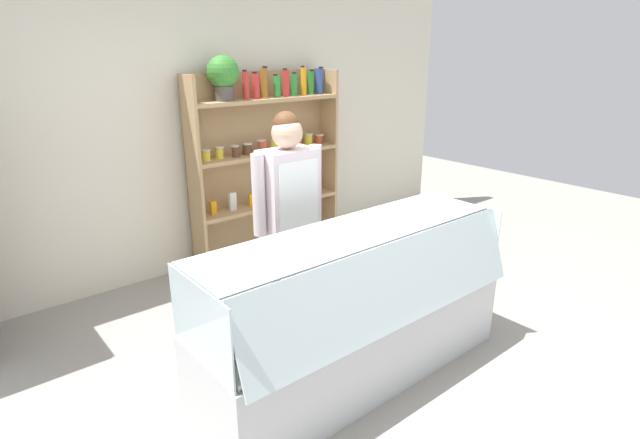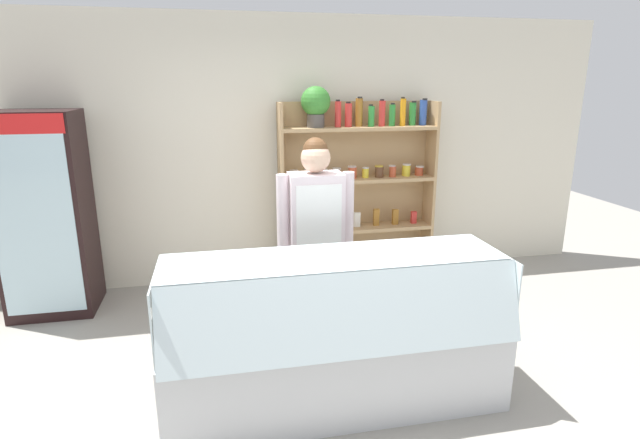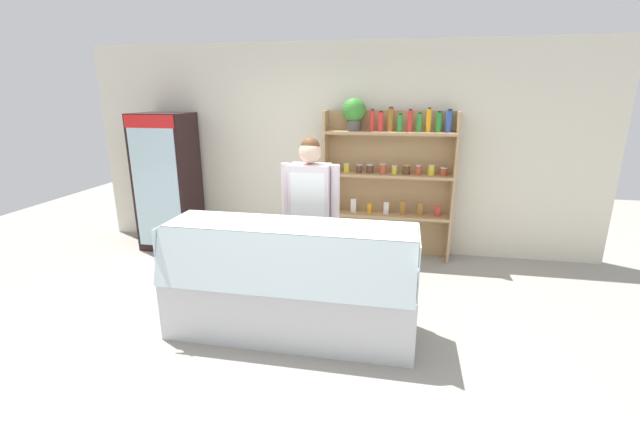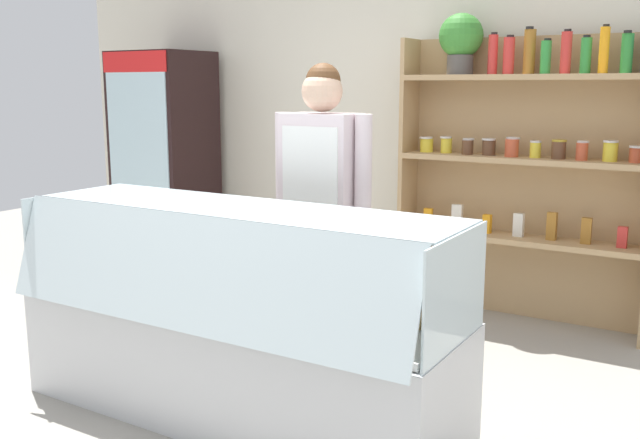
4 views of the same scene
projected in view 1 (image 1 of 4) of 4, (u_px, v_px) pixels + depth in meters
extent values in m
plane|color=gray|center=(351.00, 366.00, 3.43)|extent=(12.00, 12.00, 0.00)
cube|color=silver|center=(188.00, 130.00, 4.64)|extent=(6.80, 0.10, 2.70)
cube|color=tan|center=(260.00, 166.00, 5.10)|extent=(1.62, 0.02, 1.86)
cube|color=tan|center=(195.00, 181.00, 4.52)|extent=(0.03, 0.28, 1.86)
cube|color=tan|center=(328.00, 158.00, 5.48)|extent=(0.03, 0.28, 1.86)
cube|color=tan|center=(269.00, 204.00, 5.12)|extent=(1.56, 0.28, 0.04)
cube|color=tan|center=(267.00, 154.00, 4.95)|extent=(1.56, 0.28, 0.04)
cube|color=tan|center=(265.00, 100.00, 4.78)|extent=(1.56, 0.28, 0.04)
cylinder|color=#4C4742|center=(224.00, 94.00, 4.49)|extent=(0.17, 0.17, 0.13)
sphere|color=#36802D|center=(223.00, 72.00, 4.43)|extent=(0.29, 0.29, 0.29)
cylinder|color=red|center=(246.00, 86.00, 4.59)|extent=(0.06, 0.06, 0.25)
cylinder|color=black|center=(244.00, 71.00, 4.56)|extent=(0.04, 0.04, 0.02)
cylinder|color=red|center=(256.00, 86.00, 4.66)|extent=(0.07, 0.07, 0.23)
cylinder|color=black|center=(254.00, 73.00, 4.63)|extent=(0.05, 0.05, 0.02)
cylinder|color=#9E6623|center=(264.00, 83.00, 4.75)|extent=(0.07, 0.07, 0.27)
cylinder|color=black|center=(265.00, 67.00, 4.68)|extent=(0.05, 0.05, 0.02)
cylinder|color=#2D8C38|center=(277.00, 87.00, 4.79)|extent=(0.06, 0.06, 0.20)
cylinder|color=black|center=(275.00, 75.00, 4.78)|extent=(0.04, 0.04, 0.02)
cylinder|color=red|center=(286.00, 83.00, 4.87)|extent=(0.06, 0.06, 0.25)
cylinder|color=black|center=(285.00, 69.00, 4.83)|extent=(0.04, 0.04, 0.02)
cylinder|color=#2D8C38|center=(294.00, 85.00, 4.95)|extent=(0.06, 0.06, 0.21)
cylinder|color=black|center=(294.00, 73.00, 4.91)|extent=(0.04, 0.04, 0.02)
cylinder|color=orange|center=(304.00, 81.00, 4.99)|extent=(0.06, 0.06, 0.27)
cylinder|color=black|center=(303.00, 67.00, 4.96)|extent=(0.04, 0.04, 0.02)
cylinder|color=#2D8C38|center=(310.00, 83.00, 5.10)|extent=(0.07, 0.07, 0.23)
cylinder|color=black|center=(312.00, 70.00, 5.04)|extent=(0.04, 0.04, 0.02)
cylinder|color=#3356B2|center=(319.00, 81.00, 5.17)|extent=(0.08, 0.08, 0.25)
cylinder|color=black|center=(321.00, 68.00, 5.10)|extent=(0.05, 0.05, 0.02)
cylinder|color=yellow|center=(205.00, 156.00, 4.54)|extent=(0.09, 0.09, 0.09)
cylinder|color=silver|center=(206.00, 150.00, 4.51)|extent=(0.09, 0.09, 0.01)
cylinder|color=yellow|center=(219.00, 153.00, 4.62)|extent=(0.08, 0.08, 0.10)
cylinder|color=silver|center=(220.00, 147.00, 4.59)|extent=(0.08, 0.08, 0.01)
cylinder|color=brown|center=(236.00, 152.00, 4.70)|extent=(0.08, 0.08, 0.09)
cylinder|color=silver|center=(235.00, 146.00, 4.69)|extent=(0.08, 0.08, 0.01)
cylinder|color=brown|center=(247.00, 149.00, 4.80)|extent=(0.09, 0.09, 0.10)
cylinder|color=silver|center=(247.00, 144.00, 4.77)|extent=(0.09, 0.09, 0.01)
cylinder|color=#BF4C2D|center=(263.00, 147.00, 4.87)|extent=(0.09, 0.09, 0.11)
cylinder|color=silver|center=(261.00, 140.00, 4.87)|extent=(0.09, 0.09, 0.01)
cylinder|color=yellow|center=(274.00, 146.00, 4.98)|extent=(0.07, 0.07, 0.10)
cylinder|color=silver|center=(274.00, 141.00, 4.96)|extent=(0.07, 0.07, 0.01)
cylinder|color=brown|center=(286.00, 144.00, 5.06)|extent=(0.09, 0.09, 0.11)
cylinder|color=gold|center=(285.00, 138.00, 5.04)|extent=(0.09, 0.09, 0.01)
cylinder|color=#BF4C2D|center=(298.00, 142.00, 5.13)|extent=(0.07, 0.07, 0.11)
cylinder|color=silver|center=(297.00, 136.00, 5.13)|extent=(0.07, 0.07, 0.01)
cylinder|color=yellow|center=(308.00, 140.00, 5.25)|extent=(0.09, 0.09, 0.12)
cylinder|color=silver|center=(309.00, 134.00, 5.22)|extent=(0.09, 0.09, 0.01)
cylinder|color=#BF4C2D|center=(319.00, 140.00, 5.35)|extent=(0.09, 0.09, 0.09)
cylinder|color=silver|center=(320.00, 135.00, 5.32)|extent=(0.09, 0.09, 0.01)
cube|color=orange|center=(213.00, 208.00, 4.71)|extent=(0.06, 0.05, 0.13)
cube|color=silver|center=(232.00, 201.00, 4.83)|extent=(0.07, 0.04, 0.18)
cube|color=orange|center=(251.00, 200.00, 4.97)|extent=(0.06, 0.04, 0.13)
cube|color=silver|center=(269.00, 195.00, 5.09)|extent=(0.07, 0.04, 0.15)
cube|color=#9E6623|center=(286.00, 190.00, 5.21)|extent=(0.06, 0.04, 0.18)
cube|color=#9E6623|center=(302.00, 187.00, 5.34)|extent=(0.06, 0.04, 0.16)
cube|color=red|center=(317.00, 186.00, 5.47)|extent=(0.06, 0.04, 0.13)
cube|color=silver|center=(355.00, 337.00, 3.27)|extent=(2.16, 0.68, 0.55)
cube|color=white|center=(356.00, 297.00, 3.17)|extent=(2.10, 0.62, 0.03)
cube|color=silver|center=(395.00, 285.00, 2.87)|extent=(2.12, 0.16, 0.47)
cube|color=silver|center=(352.00, 232.00, 3.07)|extent=(2.12, 0.52, 0.01)
cube|color=silver|center=(200.00, 325.00, 2.46)|extent=(0.01, 0.64, 0.45)
cube|color=silver|center=(460.00, 230.00, 3.75)|extent=(0.01, 0.64, 0.45)
cube|color=beige|center=(232.00, 332.00, 2.71)|extent=(0.16, 0.14, 0.04)
cube|color=white|center=(253.00, 349.00, 2.56)|extent=(0.05, 0.03, 0.02)
cube|color=tan|center=(283.00, 312.00, 2.91)|extent=(0.16, 0.11, 0.05)
cube|color=white|center=(305.00, 326.00, 2.76)|extent=(0.05, 0.03, 0.02)
cube|color=tan|center=(328.00, 294.00, 3.12)|extent=(0.17, 0.15, 0.06)
cube|color=white|center=(350.00, 307.00, 2.97)|extent=(0.05, 0.03, 0.02)
cube|color=beige|center=(366.00, 280.00, 3.32)|extent=(0.16, 0.13, 0.05)
cube|color=white|center=(389.00, 290.00, 3.17)|extent=(0.05, 0.03, 0.02)
cube|color=beige|center=(401.00, 266.00, 3.53)|extent=(0.16, 0.12, 0.06)
cube|color=white|center=(423.00, 276.00, 3.38)|extent=(0.05, 0.03, 0.02)
cube|color=tan|center=(431.00, 254.00, 3.73)|extent=(0.17, 0.13, 0.05)
cube|color=white|center=(454.00, 263.00, 3.58)|extent=(0.05, 0.03, 0.02)
cylinder|color=tan|center=(242.00, 343.00, 2.53)|extent=(0.19, 0.15, 0.13)
cylinder|color=tan|center=(277.00, 328.00, 2.66)|extent=(0.19, 0.15, 0.15)
cylinder|color=white|center=(422.00, 262.00, 3.40)|extent=(0.07, 0.07, 0.21)
cylinder|color=white|center=(432.00, 257.00, 3.46)|extent=(0.07, 0.07, 0.23)
cylinder|color=#383D51|center=(281.00, 286.00, 3.74)|extent=(0.13, 0.13, 0.77)
cylinder|color=#383D51|center=(299.00, 279.00, 3.84)|extent=(0.13, 0.13, 0.77)
cube|color=silver|center=(288.00, 193.00, 3.56)|extent=(0.40, 0.24, 0.64)
cube|color=white|center=(300.00, 243.00, 3.58)|extent=(0.33, 0.01, 1.19)
cylinder|color=silver|center=(259.00, 195.00, 3.40)|extent=(0.09, 0.09, 0.57)
cylinder|color=silver|center=(315.00, 183.00, 3.70)|extent=(0.09, 0.09, 0.57)
sphere|color=#D8AD8E|center=(287.00, 133.00, 3.42)|extent=(0.22, 0.22, 0.22)
sphere|color=brown|center=(286.00, 125.00, 3.41)|extent=(0.19, 0.19, 0.19)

